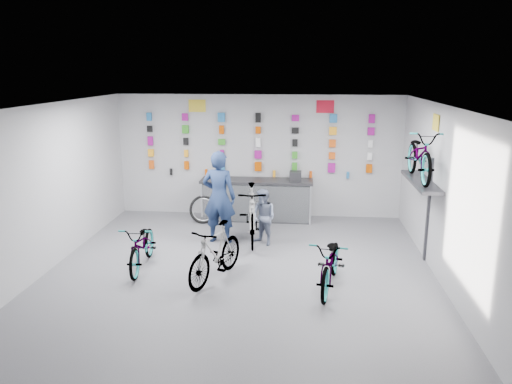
# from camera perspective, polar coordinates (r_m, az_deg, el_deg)

# --- Properties ---
(floor) EXTENTS (8.00, 8.00, 0.00)m
(floor) POSITION_cam_1_polar(r_m,az_deg,el_deg) (8.96, -2.06, -9.78)
(floor) COLOR #505055
(floor) RESTS_ON ground
(ceiling) EXTENTS (8.00, 8.00, 0.00)m
(ceiling) POSITION_cam_1_polar(r_m,az_deg,el_deg) (8.22, -2.25, 9.74)
(ceiling) COLOR white
(ceiling) RESTS_ON wall_back
(wall_back) EXTENTS (7.00, 0.00, 7.00)m
(wall_back) POSITION_cam_1_polar(r_m,az_deg,el_deg) (12.36, 0.27, 4.14)
(wall_back) COLOR #ADADB0
(wall_back) RESTS_ON floor
(wall_front) EXTENTS (7.00, 0.00, 7.00)m
(wall_front) POSITION_cam_1_polar(r_m,az_deg,el_deg) (4.76, -8.59, -12.40)
(wall_front) COLOR #ADADB0
(wall_front) RESTS_ON floor
(wall_left) EXTENTS (0.00, 8.00, 8.00)m
(wall_left) POSITION_cam_1_polar(r_m,az_deg,el_deg) (9.57, -23.42, 0.08)
(wall_left) COLOR #ADADB0
(wall_left) RESTS_ON floor
(wall_right) EXTENTS (0.00, 8.00, 8.00)m
(wall_right) POSITION_cam_1_polar(r_m,az_deg,el_deg) (8.74, 21.26, -0.95)
(wall_right) COLOR #ADADB0
(wall_right) RESTS_ON floor
(counter) EXTENTS (2.70, 0.66, 1.00)m
(counter) POSITION_cam_1_polar(r_m,az_deg,el_deg) (12.13, 0.07, -0.96)
(counter) COLOR black
(counter) RESTS_ON floor
(merch_wall) EXTENTS (5.55, 0.08, 1.57)m
(merch_wall) POSITION_cam_1_polar(r_m,az_deg,el_deg) (12.23, 0.62, 5.48)
(merch_wall) COLOR #E2510F
(merch_wall) RESTS_ON wall_back
(wall_bracket) EXTENTS (0.39, 1.90, 2.00)m
(wall_bracket) POSITION_cam_1_polar(r_m,az_deg,el_deg) (9.83, 18.44, 0.65)
(wall_bracket) COLOR #333338
(wall_bracket) RESTS_ON wall_right
(sign_left) EXTENTS (0.42, 0.02, 0.30)m
(sign_left) POSITION_cam_1_polar(r_m,az_deg,el_deg) (12.41, -6.74, 9.76)
(sign_left) COLOR gold
(sign_left) RESTS_ON wall_back
(sign_right) EXTENTS (0.42, 0.02, 0.30)m
(sign_right) POSITION_cam_1_polar(r_m,az_deg,el_deg) (12.15, 7.91, 9.64)
(sign_right) COLOR red
(sign_right) RESTS_ON wall_back
(sign_side) EXTENTS (0.02, 0.40, 0.30)m
(sign_side) POSITION_cam_1_polar(r_m,az_deg,el_deg) (9.68, 19.86, 7.48)
(sign_side) COLOR gold
(sign_side) RESTS_ON wall_right
(bike_left) EXTENTS (0.71, 1.71, 0.88)m
(bike_left) POSITION_cam_1_polar(r_m,az_deg,el_deg) (9.46, -12.85, -5.95)
(bike_left) COLOR gray
(bike_left) RESTS_ON floor
(bike_center) EXTENTS (1.06, 1.73, 1.01)m
(bike_center) POSITION_cam_1_polar(r_m,az_deg,el_deg) (8.71, -4.65, -6.93)
(bike_center) COLOR gray
(bike_center) RESTS_ON floor
(bike_right) EXTENTS (0.92, 1.84, 0.92)m
(bike_right) POSITION_cam_1_polar(r_m,az_deg,el_deg) (8.48, 8.60, -7.96)
(bike_right) COLOR gray
(bike_right) RESTS_ON floor
(bike_service) EXTENTS (0.79, 2.05, 1.20)m
(bike_service) POSITION_cam_1_polar(r_m,az_deg,el_deg) (10.62, -0.48, -2.48)
(bike_service) COLOR gray
(bike_service) RESTS_ON floor
(bike_wall) EXTENTS (0.63, 1.80, 0.95)m
(bike_wall) POSITION_cam_1_polar(r_m,az_deg,el_deg) (9.70, 18.25, 4.05)
(bike_wall) COLOR gray
(bike_wall) RESTS_ON wall_bracket
(clerk) EXTENTS (0.78, 0.57, 1.96)m
(clerk) POSITION_cam_1_polar(r_m,az_deg,el_deg) (10.47, -4.24, -0.59)
(clerk) COLOR navy
(clerk) RESTS_ON floor
(customer) EXTENTS (0.73, 0.71, 1.18)m
(customer) POSITION_cam_1_polar(r_m,az_deg,el_deg) (10.39, 0.86, -2.91)
(customer) COLOR slate
(customer) RESTS_ON floor
(spare_wheel) EXTENTS (0.68, 0.27, 0.67)m
(spare_wheel) POSITION_cam_1_polar(r_m,az_deg,el_deg) (11.99, -6.05, -2.01)
(spare_wheel) COLOR black
(spare_wheel) RESTS_ON floor
(register) EXTENTS (0.28, 0.30, 0.22)m
(register) POSITION_cam_1_polar(r_m,az_deg,el_deg) (11.94, 4.53, 1.84)
(register) COLOR black
(register) RESTS_ON counter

